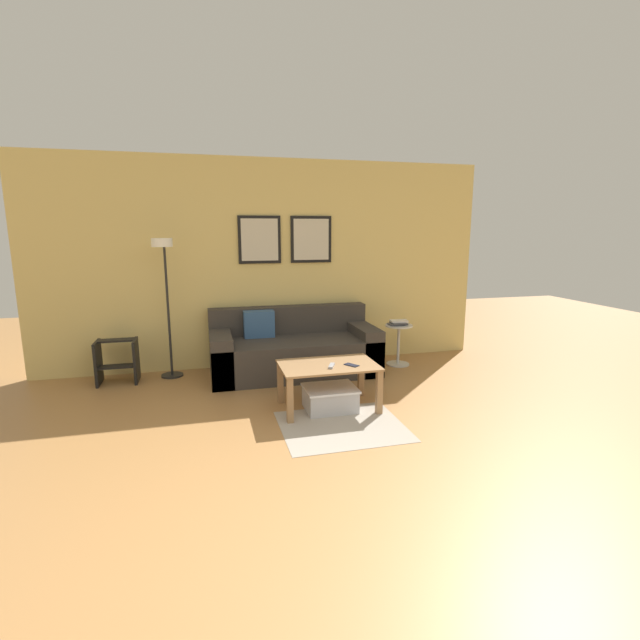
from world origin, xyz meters
TOP-DOWN VIEW (x-y plane):
  - ground_plane at (0.00, 0.00)m, footprint 16.00×16.00m
  - wall_back at (0.00, 3.64)m, footprint 5.60×0.09m
  - area_rug at (0.33, 1.53)m, footprint 1.07×0.92m
  - couch at (0.22, 3.17)m, footprint 1.96×0.89m
  - coffee_table at (0.33, 1.98)m, footprint 0.92×0.59m
  - storage_bin at (0.33, 1.93)m, footprint 0.49×0.40m
  - floor_lamp at (-1.19, 3.21)m, footprint 0.25×0.53m
  - side_table at (1.58, 3.17)m, footprint 0.35×0.35m
  - book_stack at (1.57, 3.17)m, footprint 0.25×0.18m
  - remote_control at (0.34, 1.89)m, footprint 0.10×0.15m
  - cell_phone at (0.53, 1.88)m, footprint 0.13×0.15m
  - step_stool at (-1.77, 3.30)m, footprint 0.43×0.33m

SIDE VIEW (x-z plane):
  - ground_plane at x=0.00m, z-range 0.00..0.00m
  - area_rug at x=0.33m, z-range 0.00..0.01m
  - storage_bin at x=0.33m, z-range 0.00..0.22m
  - step_stool at x=-1.77m, z-range 0.02..0.51m
  - couch at x=0.22m, z-range -0.11..0.66m
  - side_table at x=1.58m, z-range 0.05..0.57m
  - coffee_table at x=0.33m, z-range 0.14..0.58m
  - cell_phone at x=0.53m, z-range 0.44..0.45m
  - remote_control at x=0.34m, z-range 0.44..0.46m
  - book_stack at x=1.57m, z-range 0.52..0.58m
  - floor_lamp at x=-1.19m, z-range 0.34..1.96m
  - wall_back at x=0.00m, z-range 0.01..2.56m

